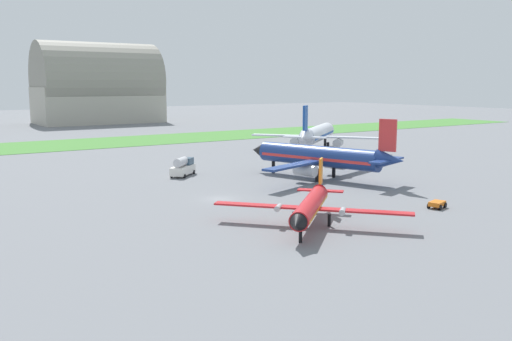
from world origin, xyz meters
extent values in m
plane|color=slate|center=(0.00, 0.00, 0.00)|extent=(600.00, 600.00, 0.00)
cube|color=#478438|center=(0.00, 82.22, 0.04)|extent=(360.00, 28.00, 0.08)
cylinder|color=silver|center=(47.28, 35.36, 4.17)|extent=(21.11, 17.83, 3.67)
cone|color=black|center=(57.74, 43.67, 4.17)|extent=(4.85, 4.90, 3.60)
cone|color=silver|center=(36.30, 26.64, 4.63)|extent=(5.72, 5.50, 3.31)
cube|color=#19479E|center=(47.28, 35.36, 3.90)|extent=(20.11, 17.06, 0.51)
cube|color=silver|center=(41.77, 41.22, 3.53)|extent=(11.80, 14.01, 0.37)
cube|color=silver|center=(51.74, 28.67, 3.53)|extent=(11.80, 14.01, 0.37)
cylinder|color=#B7BABF|center=(43.57, 38.96, 2.22)|extent=(4.39, 4.07, 2.02)
cylinder|color=#B7BABF|center=(49.95, 30.93, 2.22)|extent=(4.39, 4.07, 2.02)
cube|color=#19479E|center=(36.82, 27.05, 8.68)|extent=(2.63, 2.21, 5.34)
cube|color=silver|center=(35.36, 28.88, 4.54)|extent=(4.48, 4.91, 0.29)
cube|color=silver|center=(38.27, 25.22, 4.54)|extent=(4.48, 4.91, 0.29)
cylinder|color=black|center=(55.12, 41.59, 1.17)|extent=(0.66, 0.66, 2.34)
cylinder|color=black|center=(44.18, 36.58, 1.17)|extent=(0.66, 0.66, 2.34)
cylinder|color=black|center=(47.77, 32.06, 1.17)|extent=(0.66, 0.66, 2.34)
cylinder|color=red|center=(0.84, -18.87, 2.46)|extent=(12.34, 11.35, 2.05)
cone|color=black|center=(-5.26, -24.33, 2.46)|extent=(2.86, 2.86, 2.01)
cone|color=red|center=(7.24, -13.13, 2.71)|extent=(3.36, 3.28, 1.84)
cube|color=orange|center=(0.84, -18.87, 2.30)|extent=(11.76, 10.84, 0.29)
cube|color=red|center=(4.90, -22.79, 2.10)|extent=(8.57, 9.34, 0.20)
cube|color=red|center=(-2.61, -14.40, 2.10)|extent=(8.57, 9.34, 0.20)
cylinder|color=#B7BABF|center=(3.12, -21.66, 2.10)|extent=(1.66, 1.58, 0.65)
cylinder|color=#B7BABF|center=(-1.68, -16.29, 2.10)|extent=(1.66, 1.58, 0.65)
cube|color=orange|center=(6.94, -13.41, 5.12)|extent=(1.54, 1.41, 3.27)
cube|color=red|center=(7.89, -14.47, 2.66)|extent=(2.83, 2.95, 0.16)
cube|color=red|center=(5.98, -12.34, 2.66)|extent=(2.83, 2.95, 0.16)
cylinder|color=black|center=(-3.73, -22.96, 0.72)|extent=(0.37, 0.37, 1.43)
cylinder|color=black|center=(2.95, -19.69, 0.72)|extent=(0.37, 0.37, 1.43)
cylinder|color=black|center=(0.25, -16.67, 0.72)|extent=(0.37, 0.37, 1.43)
cylinder|color=navy|center=(22.20, 5.30, 3.90)|extent=(10.24, 22.40, 3.43)
cone|color=black|center=(18.33, 17.15, 3.90)|extent=(4.16, 4.01, 3.36)
cone|color=navy|center=(26.27, -7.15, 4.33)|extent=(4.29, 5.11, 3.09)
cube|color=red|center=(22.20, 5.30, 3.64)|extent=(9.91, 21.24, 0.48)
cube|color=navy|center=(15.29, 2.38, 3.30)|extent=(14.90, 6.73, 0.34)
cube|color=navy|center=(29.51, 7.03, 3.30)|extent=(14.90, 6.73, 0.34)
cylinder|color=#B7BABF|center=(17.85, 3.21, 2.07)|extent=(2.96, 4.14, 1.89)
cylinder|color=#B7BABF|center=(26.95, 6.19, 2.07)|extent=(2.96, 4.14, 1.89)
cube|color=red|center=(26.08, -6.56, 8.11)|extent=(1.26, 2.79, 4.99)
cube|color=navy|center=(24.01, -7.24, 4.24)|extent=(4.73, 3.13, 0.27)
cube|color=navy|center=(28.15, -5.88, 4.24)|extent=(4.73, 3.13, 0.27)
cylinder|color=black|center=(19.30, 14.19, 1.09)|extent=(0.62, 0.62, 2.18)
cylinder|color=black|center=(20.13, 2.98, 1.09)|extent=(0.62, 0.62, 2.18)
cylinder|color=black|center=(25.25, 4.65, 1.09)|extent=(0.62, 0.62, 2.18)
cube|color=orange|center=(20.64, -20.51, 0.62)|extent=(2.73, 2.13, 0.55)
cylinder|color=black|center=(21.23, -19.54, 0.35)|extent=(0.74, 0.44, 0.70)
cylinder|color=black|center=(21.66, -20.98, 0.35)|extent=(0.74, 0.44, 0.70)
cylinder|color=black|center=(19.62, -20.03, 0.35)|extent=(0.74, 0.44, 0.70)
cylinder|color=black|center=(20.06, -21.47, 0.35)|extent=(0.74, 0.44, 0.70)
cube|color=white|center=(4.42, 20.64, 1.05)|extent=(6.40, 6.18, 1.40)
cylinder|color=silver|center=(3.85, 20.11, 2.52)|extent=(3.67, 3.56, 1.54)
cube|color=#334C60|center=(5.76, 21.88, 2.35)|extent=(3.09, 3.07, 1.20)
cylinder|color=black|center=(5.27, 23.07, 0.35)|extent=(0.68, 0.66, 0.70)
cylinder|color=black|center=(6.91, 21.31, 0.35)|extent=(0.68, 0.66, 0.70)
cylinder|color=black|center=(1.94, 19.98, 0.35)|extent=(0.68, 0.66, 0.70)
cylinder|color=black|center=(3.57, 18.22, 0.35)|extent=(0.68, 0.66, 0.70)
cube|color=#B2AD9E|center=(34.32, 160.31, 7.33)|extent=(48.40, 27.85, 14.67)
cylinder|color=gray|center=(34.32, 160.31, 17.45)|extent=(47.44, 30.63, 30.63)
camera|label=1|loc=(-37.07, -65.00, 15.90)|focal=38.30mm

